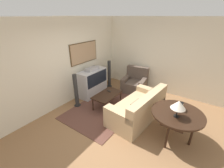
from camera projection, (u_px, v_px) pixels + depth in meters
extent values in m
plane|color=#8E6642|center=(120.00, 125.00, 4.09)|extent=(12.00, 12.00, 0.00)
cube|color=beige|center=(63.00, 64.00, 4.64)|extent=(12.00, 0.06, 2.70)
cube|color=#4C381E|center=(84.00, 53.00, 5.20)|extent=(1.24, 0.03, 0.71)
cube|color=tan|center=(84.00, 53.00, 5.19)|extent=(1.19, 0.01, 0.66)
cube|color=beige|center=(159.00, 56.00, 5.49)|extent=(0.06, 12.00, 2.70)
cube|color=brown|center=(105.00, 108.00, 4.82)|extent=(2.53, 1.73, 0.01)
cube|color=#B7B7BC|center=(93.00, 89.00, 5.58)|extent=(1.11, 0.46, 0.43)
cube|color=#B7B7BC|center=(92.00, 77.00, 5.38)|extent=(1.11, 0.46, 0.53)
cube|color=black|center=(97.00, 79.00, 5.26)|extent=(1.00, 0.01, 0.46)
cube|color=#9E9EA3|center=(92.00, 69.00, 5.25)|extent=(0.50, 0.26, 0.09)
cube|color=tan|center=(137.00, 111.00, 4.29)|extent=(1.90, 1.07, 0.47)
cube|color=tan|center=(149.00, 102.00, 3.90)|extent=(1.84, 0.39, 0.40)
cube|color=tan|center=(150.00, 98.00, 4.80)|extent=(0.32, 0.92, 0.63)
cube|color=tan|center=(120.00, 122.00, 3.70)|extent=(0.32, 0.92, 0.63)
cube|color=#877154|center=(151.00, 95.00, 4.28)|extent=(0.37, 0.15, 0.34)
cube|color=#877154|center=(136.00, 108.00, 3.71)|extent=(0.37, 0.15, 0.34)
cube|color=brown|center=(134.00, 86.00, 5.84)|extent=(0.94, 0.96, 0.42)
cube|color=brown|center=(138.00, 73.00, 5.91)|extent=(0.31, 0.86, 0.49)
cube|color=brown|center=(126.00, 83.00, 5.95)|extent=(0.83, 0.28, 0.56)
cube|color=brown|center=(143.00, 86.00, 5.67)|extent=(0.83, 0.28, 0.56)
cube|color=black|center=(107.00, 95.00, 4.73)|extent=(0.97, 0.56, 0.04)
cylinder|color=black|center=(105.00, 110.00, 4.38)|extent=(0.04, 0.04, 0.42)
cylinder|color=black|center=(121.00, 97.00, 5.03)|extent=(0.04, 0.04, 0.42)
cylinder|color=black|center=(93.00, 105.00, 4.62)|extent=(0.04, 0.04, 0.42)
cylinder|color=black|center=(109.00, 94.00, 5.27)|extent=(0.04, 0.04, 0.42)
cylinder|color=black|center=(177.00, 114.00, 3.36)|extent=(1.15, 1.15, 0.04)
cube|color=black|center=(177.00, 116.00, 3.39)|extent=(0.98, 0.46, 0.08)
cylinder|color=black|center=(167.00, 136.00, 3.25)|extent=(0.05, 0.05, 0.69)
cylinder|color=black|center=(176.00, 117.00, 3.84)|extent=(0.05, 0.05, 0.69)
cylinder|color=black|center=(192.00, 133.00, 3.32)|extent=(0.05, 0.05, 0.69)
cylinder|color=black|center=(176.00, 116.00, 3.22)|extent=(0.11, 0.11, 0.02)
cylinder|color=black|center=(178.00, 109.00, 3.15)|extent=(0.02, 0.02, 0.33)
cone|color=silver|center=(179.00, 105.00, 3.10)|extent=(0.31, 0.31, 0.18)
cube|color=black|center=(180.00, 106.00, 3.43)|extent=(0.15, 0.09, 0.18)
cylinder|color=white|center=(183.00, 106.00, 3.39)|extent=(0.09, 0.01, 0.09)
cube|color=black|center=(109.00, 91.00, 4.88)|extent=(0.09, 0.17, 0.02)
cylinder|color=black|center=(78.00, 105.00, 4.95)|extent=(0.22, 0.22, 0.02)
cylinder|color=#2D2D2D|center=(76.00, 91.00, 4.73)|extent=(0.13, 0.13, 1.10)
cylinder|color=black|center=(109.00, 86.00, 6.29)|extent=(0.22, 0.22, 0.02)
cylinder|color=#2D2D2D|center=(109.00, 74.00, 6.06)|extent=(0.13, 0.13, 1.10)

